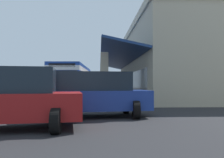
% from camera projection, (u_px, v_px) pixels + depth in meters
% --- Properties ---
extents(ground, '(120.00, 120.00, 0.00)m').
position_uv_depth(ground, '(129.00, 96.00, 28.02)').
color(ground, '#262628').
extents(curb_strip, '(26.62, 0.50, 0.12)m').
position_uv_depth(curb_strip, '(100.00, 97.00, 25.59)').
color(curb_strip, '#9E998E').
rests_on(curb_strip, ground).
extents(plaza_building, '(22.48, 16.37, 7.37)m').
position_uv_depth(plaza_building, '(189.00, 63.00, 26.16)').
color(plaza_building, '#B2A88E').
rests_on(plaza_building, ground).
extents(transit_bus, '(11.29, 3.09, 3.34)m').
position_uv_depth(transit_bus, '(73.00, 80.00, 23.06)').
color(transit_bus, '#193D9E').
rests_on(transit_bus, ground).
extents(parked_suv_blue, '(3.07, 4.99, 1.97)m').
position_uv_depth(parked_suv_blue, '(94.00, 94.00, 10.59)').
color(parked_suv_blue, navy).
rests_on(parked_suv_blue, ground).
extents(parked_suv_red, '(3.10, 5.01, 1.97)m').
position_uv_depth(parked_suv_red, '(4.00, 98.00, 7.62)').
color(parked_suv_red, maroon).
rests_on(parked_suv_red, ground).
extents(pedestrian, '(0.71, 0.45, 1.76)m').
position_uv_depth(pedestrian, '(17.00, 93.00, 11.33)').
color(pedestrian, '#726651').
rests_on(pedestrian, ground).
extents(potted_palm, '(1.84, 1.82, 2.50)m').
position_uv_depth(potted_palm, '(117.00, 93.00, 20.85)').
color(potted_palm, gray).
rests_on(potted_palm, ground).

